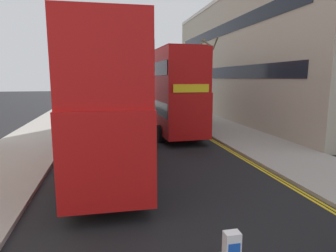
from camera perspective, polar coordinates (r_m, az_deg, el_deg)
name	(u,v)px	position (r m, az deg, el deg)	size (l,w,h in m)	color
sidewalk_right	(242,137)	(19.34, 14.46, -2.06)	(4.00, 80.00, 0.14)	#9E9991
sidewalk_left	(26,146)	(17.91, -26.19, -3.66)	(4.00, 80.00, 0.14)	#9E9991
kerb_line_outer	(224,146)	(16.71, 11.03, -3.96)	(0.10, 56.00, 0.01)	yellow
kerb_line_inner	(221,146)	(16.65, 10.52, -4.00)	(0.10, 56.00, 0.01)	yellow
double_decker_bus_away	(108,97)	(12.47, -11.79, 5.56)	(2.95, 10.85, 5.64)	red
double_decker_bus_oncoming	(166,89)	(20.70, -0.32, 7.24)	(3.14, 10.90, 5.64)	#B20F0F
pedestrian_far	(200,109)	(27.19, 6.29, 3.40)	(0.34, 0.22, 1.62)	#2D2D38
street_tree_near	(207,85)	(23.29, 7.69, 8.04)	(1.58, 1.55, 6.82)	#6B6047
townhouse_terrace_right	(268,59)	(30.37, 19.24, 12.40)	(10.08, 28.00, 11.32)	#B2A893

